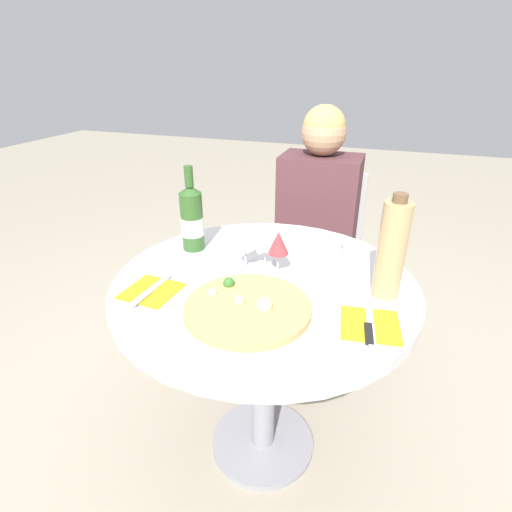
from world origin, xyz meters
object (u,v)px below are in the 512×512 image
object	(u,v)px
wine_bottle	(192,218)
tall_carafe	(392,250)
seated_diner	(312,251)
chair_behind_diner	(317,259)
dining_table	(264,313)
pizza_large	(248,307)

from	to	relation	value
wine_bottle	tall_carafe	distance (m)	0.68
seated_diner	wine_bottle	bearing A→B (deg)	58.47
chair_behind_diner	dining_table	bearing A→B (deg)	88.49
chair_behind_diner	wine_bottle	world-z (taller)	wine_bottle
seated_diner	tall_carafe	world-z (taller)	seated_diner
seated_diner	chair_behind_diner	bearing A→B (deg)	-90.00
pizza_large	wine_bottle	bearing A→B (deg)	135.91
seated_diner	pizza_large	bearing A→B (deg)	89.23
seated_diner	wine_bottle	distance (m)	0.72
pizza_large	wine_bottle	size ratio (longest dim) A/B	1.16
dining_table	seated_diner	world-z (taller)	seated_diner
chair_behind_diner	pizza_large	size ratio (longest dim) A/B	2.48
dining_table	wine_bottle	bearing A→B (deg)	157.06
chair_behind_diner	seated_diner	xyz separation A→B (m)	(-0.00, -0.14, 0.11)
dining_table	tall_carafe	size ratio (longest dim) A/B	3.09
tall_carafe	seated_diner	bearing A→B (deg)	117.61
dining_table	seated_diner	bearing A→B (deg)	88.17
wine_bottle	tall_carafe	xyz separation A→B (m)	(0.67, -0.10, 0.03)
tall_carafe	chair_behind_diner	bearing A→B (deg)	113.17
dining_table	pizza_large	size ratio (longest dim) A/B	2.71
chair_behind_diner	wine_bottle	xyz separation A→B (m)	(-0.33, -0.69, 0.44)
chair_behind_diner	pizza_large	bearing A→B (deg)	89.34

